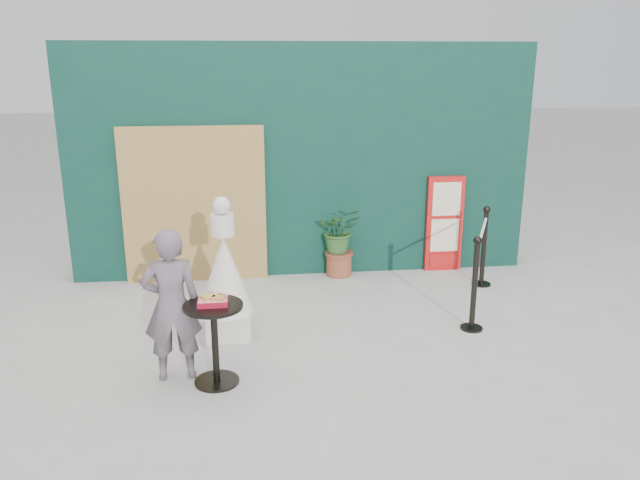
{
  "coord_description": "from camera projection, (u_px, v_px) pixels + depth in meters",
  "views": [
    {
      "loc": [
        -0.73,
        -4.91,
        2.8
      ],
      "look_at": [
        0.0,
        1.2,
        1.0
      ],
      "focal_mm": 35.0,
      "sensor_mm": 36.0,
      "label": 1
    }
  ],
  "objects": [
    {
      "name": "menu_board",
      "position": [
        444.0,
        224.0,
        8.4
      ],
      "size": [
        0.5,
        0.07,
        1.3
      ],
      "color": "red",
      "rests_on": "ground"
    },
    {
      "name": "stanchion_barrier",
      "position": [
        480.0,
        265.0,
        7.22
      ],
      "size": [
        0.84,
        1.54,
        1.03
      ],
      "color": "black",
      "rests_on": "ground"
    },
    {
      "name": "planter",
      "position": [
        339.0,
        236.0,
        8.21
      ],
      "size": [
        0.55,
        0.48,
        0.94
      ],
      "color": "brown",
      "rests_on": "ground"
    },
    {
      "name": "ground",
      "position": [
        336.0,
        385.0,
        5.55
      ],
      "size": [
        60.0,
        60.0,
        0.0
      ],
      "primitive_type": "plane",
      "color": "#ADAAA5",
      "rests_on": "ground"
    },
    {
      "name": "food_basket",
      "position": [
        213.0,
        300.0,
        5.38
      ],
      "size": [
        0.26,
        0.19,
        0.11
      ],
      "color": "#AC122A",
      "rests_on": "cafe_table"
    },
    {
      "name": "woman",
      "position": [
        172.0,
        305.0,
        5.5
      ],
      "size": [
        0.54,
        0.38,
        1.41
      ],
      "primitive_type": "imported",
      "rotation": [
        0.0,
        0.0,
        3.23
      ],
      "color": "#62545F",
      "rests_on": "ground"
    },
    {
      "name": "statue",
      "position": [
        225.0,
        280.0,
        6.4
      ],
      "size": [
        0.58,
        0.58,
        1.48
      ],
      "color": "silver",
      "rests_on": "ground"
    },
    {
      "name": "cafe_table",
      "position": [
        214.0,
        331.0,
        5.46
      ],
      "size": [
        0.52,
        0.52,
        0.75
      ],
      "color": "black",
      "rests_on": "ground"
    },
    {
      "name": "bamboo_fence",
      "position": [
        195.0,
        205.0,
        7.91
      ],
      "size": [
        1.8,
        0.08,
        2.0
      ],
      "primitive_type": "cube",
      "color": "tan",
      "rests_on": "ground"
    },
    {
      "name": "back_wall",
      "position": [
        302.0,
        162.0,
        8.13
      ],
      "size": [
        6.0,
        0.3,
        3.0
      ],
      "primitive_type": "cube",
      "color": "#0A2F28",
      "rests_on": "ground"
    }
  ]
}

